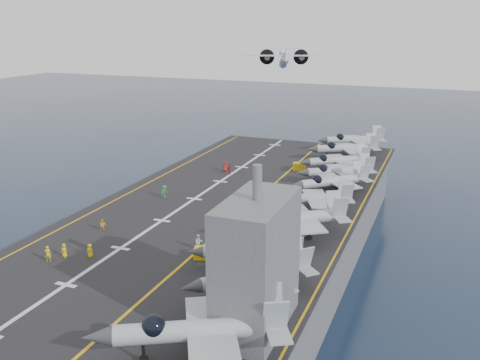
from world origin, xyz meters
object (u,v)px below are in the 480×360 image
at_px(fighter_jet_0, 200,328).
at_px(transport_plane, 284,61).
at_px(island_superstructure, 257,249).
at_px(tow_cart_a, 204,253).

relative_size(fighter_jet_0, transport_plane, 0.79).
bearing_deg(transport_plane, island_superstructure, -74.24).
xyz_separation_m(fighter_jet_0, transport_plane, (-23.44, 98.21, 13.83)).
bearing_deg(tow_cart_a, fighter_jet_0, -65.48).
height_order(fighter_jet_0, tow_cart_a, fighter_jet_0).
distance_m(tow_cart_a, transport_plane, 83.78).
relative_size(island_superstructure, fighter_jet_0, 0.77).
bearing_deg(island_superstructure, transport_plane, 105.76).
xyz_separation_m(island_superstructure, fighter_jet_0, (-2.51, -6.25, -4.67)).
relative_size(tow_cart_a, transport_plane, 0.10).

